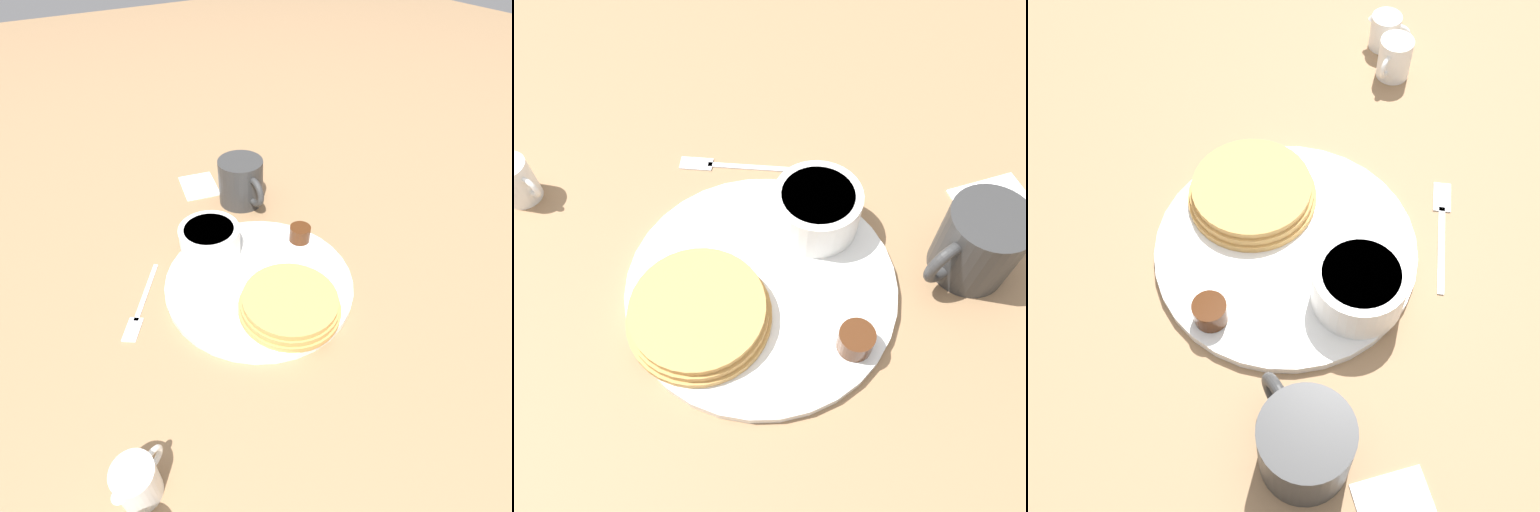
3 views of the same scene
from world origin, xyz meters
The scene contains 10 objects.
ground_plane centered at (0.00, 0.00, 0.00)m, with size 4.00×4.00×0.00m, color #93704C.
plate centered at (0.00, 0.00, 0.01)m, with size 0.29×0.29×0.01m.
pancake_stack centered at (0.07, 0.01, 0.03)m, with size 0.15×0.15×0.03m.
bowl centered at (-0.09, -0.04, 0.04)m, with size 0.10×0.10×0.05m.
syrup_cup centered at (-0.04, 0.11, 0.03)m, with size 0.04×0.04×0.03m.
butter_ramekin centered at (-0.11, -0.03, 0.03)m, with size 0.04×0.04×0.04m.
coffee_mug centered at (-0.21, 0.09, 0.04)m, with size 0.12×0.08×0.09m.
creamer_pitcher_near centered at (0.19, -0.25, 0.03)m, with size 0.04×0.06×0.06m.
creamer_pitcher_far centered at (0.24, -0.27, 0.02)m, with size 0.05×0.05×0.05m.
fork centered at (-0.05, -0.18, 0.00)m, with size 0.13×0.10×0.00m.
Camera 3 is at (-0.34, 0.17, 0.60)m, focal length 45.00 mm.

